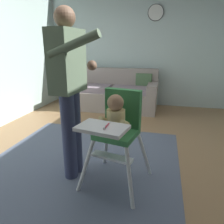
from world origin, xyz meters
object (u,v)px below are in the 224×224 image
adult_standing (70,88)px  wall_clock (156,13)px  toy_ball (128,124)px  high_chair (117,123)px  couch (112,93)px

adult_standing → wall_clock: size_ratio=4.94×
wall_clock → toy_ball: bearing=-99.4°
toy_ball → high_chair: bearing=-84.5°
adult_standing → high_chair: bearing=0.4°
wall_clock → adult_standing: bearing=-101.1°
high_chair → toy_ball: size_ratio=5.43×
couch → adult_standing: (0.22, -2.60, 0.61)m
toy_ball → wall_clock: wall_clock is taller
adult_standing → toy_ball: size_ratio=9.61×
adult_standing → wall_clock: (0.61, 3.08, 1.07)m
adult_standing → toy_ball: 1.70m
couch → toy_ball: (0.55, -1.17, -0.24)m
adult_standing → wall_clock: bearing=83.3°
high_chair → wall_clock: 3.40m
couch → toy_ball: 1.32m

